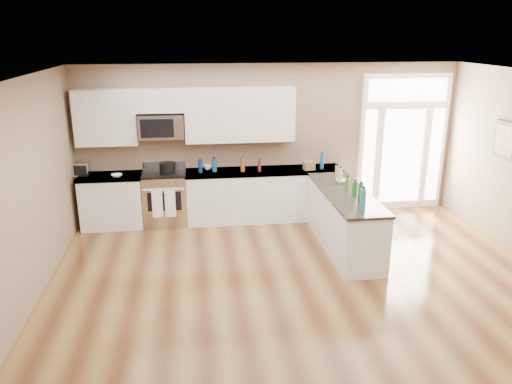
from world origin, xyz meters
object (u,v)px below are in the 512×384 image
(peninsula_cabinet, at_px, (344,222))
(stockpot, at_px, (167,168))
(kitchen_range, at_px, (165,198))
(toaster_oven, at_px, (81,169))

(peninsula_cabinet, bearing_deg, stockpot, 153.30)
(kitchen_range, bearing_deg, stockpot, -30.11)
(kitchen_range, relative_size, stockpot, 3.99)
(peninsula_cabinet, xyz_separation_m, toaster_oven, (-4.28, 1.50, 0.62))
(toaster_oven, bearing_deg, peninsula_cabinet, -12.53)
(kitchen_range, distance_m, stockpot, 0.58)
(kitchen_range, bearing_deg, toaster_oven, 177.94)
(peninsula_cabinet, height_order, toaster_oven, toaster_oven)
(kitchen_range, height_order, stockpot, stockpot)
(peninsula_cabinet, distance_m, toaster_oven, 4.57)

